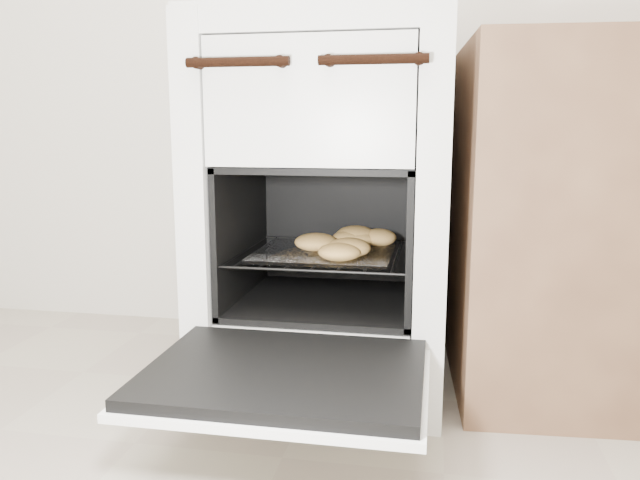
{
  "coord_description": "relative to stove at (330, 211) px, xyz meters",
  "views": [
    {
      "loc": [
        0.3,
        -0.48,
        0.68
      ],
      "look_at": [
        0.02,
        1.01,
        0.41
      ],
      "focal_mm": 35.0,
      "sensor_mm": 36.0,
      "label": 1
    }
  ],
  "objects": [
    {
      "name": "foil_sheet",
      "position": [
        -0.0,
        -0.09,
        -0.09
      ],
      "size": [
        0.35,
        0.31,
        0.01
      ],
      "primitive_type": "cube",
      "color": "white",
      "rests_on": "oven_rack"
    },
    {
      "name": "counter",
      "position": [
        0.78,
        0.05,
        -0.02
      ],
      "size": [
        0.93,
        0.65,
        0.89
      ],
      "primitive_type": "cube",
      "rotation": [
        0.0,
        0.0,
        0.06
      ],
      "color": "brown",
      "rests_on": "ground"
    },
    {
      "name": "oven_door",
      "position": [
        -0.0,
        -0.52,
        -0.26
      ],
      "size": [
        0.55,
        0.43,
        0.04
      ],
      "color": "black",
      "rests_on": "stove"
    },
    {
      "name": "baked_rolls",
      "position": [
        0.06,
        -0.06,
        -0.07
      ],
      "size": [
        0.27,
        0.34,
        0.05
      ],
      "color": "tan",
      "rests_on": "foil_sheet"
    },
    {
      "name": "stove",
      "position": [
        0.0,
        0.0,
        0.0
      ],
      "size": [
        0.61,
        0.68,
        0.94
      ],
      "color": "silver",
      "rests_on": "ground"
    },
    {
      "name": "oven_rack",
      "position": [
        0.0,
        -0.07,
        -0.1
      ],
      "size": [
        0.45,
        0.43,
        0.01
      ],
      "color": "black",
      "rests_on": "stove"
    }
  ]
}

